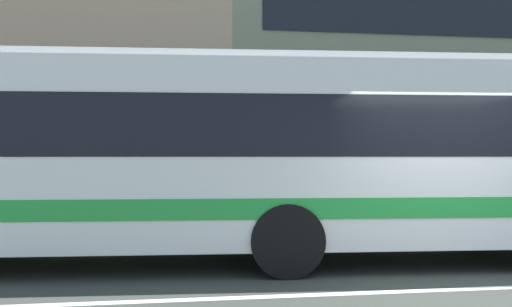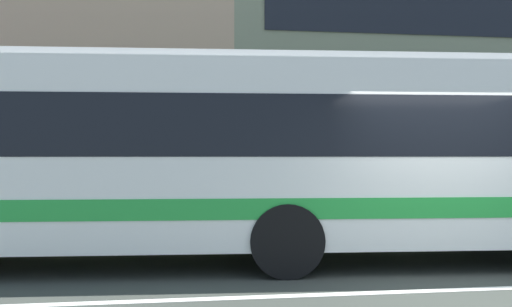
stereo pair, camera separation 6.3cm
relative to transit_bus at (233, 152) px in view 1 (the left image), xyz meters
name	(u,v)px [view 1 (the left image)]	position (x,y,z in m)	size (l,w,h in m)	color
ground_plane	(470,289)	(2.69, -2.14, -1.70)	(160.00, 160.00, 0.00)	#383C36
lane_centre_line	(470,289)	(2.69, -2.14, -1.69)	(60.00, 0.16, 0.01)	silver
hedge_row_far	(346,208)	(2.88, 3.42, -1.22)	(20.56, 1.10, 0.95)	#284E1C
apartment_block_right	(486,60)	(11.95, 13.10, 3.81)	(22.22, 10.72, 11.01)	gray
transit_bus	(233,152)	(0.00, 0.00, 0.00)	(11.25, 3.25, 3.08)	white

